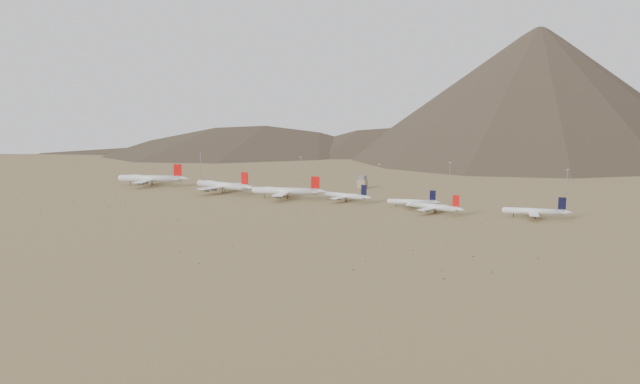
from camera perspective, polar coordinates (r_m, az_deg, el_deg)
The scene contains 16 objects.
ground at distance 497.50m, azimuth -5.14°, elevation -1.02°, with size 3000.00×3000.00×0.00m, color olive.
mountain_ridge at distance 1337.42m, azimuth 17.34°, elevation 10.68°, with size 4400.00×1000.00×300.00m.
widebody_west at distance 623.11m, azimuth -15.20°, elevation 1.21°, with size 68.13×54.54×21.31m.
widebody_centre at distance 558.31m, azimuth -8.86°, elevation 0.61°, with size 67.98×52.64×20.22m.
widebody_east at distance 518.62m, azimuth -3.08°, elevation 0.10°, with size 62.82×49.84×19.25m.
narrowbody_a at distance 502.19m, azimuth 2.45°, elevation -0.35°, with size 45.39×32.91×15.02m.
narrowbody_b at distance 479.20m, azimuth 8.51°, elevation -0.89°, with size 39.58×29.40×13.49m.
narrowbody_c at distance 454.59m, azimuth 10.52°, elevation -1.35°, with size 44.62×32.82×14.96m.
narrowbody_d at distance 452.86m, azimuth 19.13°, elevation -1.68°, with size 45.71×33.64×15.34m.
control_tower at distance 585.67m, azimuth 3.90°, elevation 0.86°, with size 8.00×8.00×12.00m.
mast_far_west at distance 696.85m, azimuth -10.85°, elevation 2.60°, with size 2.00×0.60×25.70m.
mast_west at distance 633.66m, azimuth -1.77°, elevation 2.22°, with size 2.00×0.60×25.70m.
mast_centre at distance 557.48m, azimuth 5.45°, elevation 1.41°, with size 2.00×0.60×25.70m.
mast_east at distance 584.20m, azimuth 11.79°, elevation 1.57°, with size 2.00×0.60×25.70m.
mast_far_east at distance 547.57m, azimuth 21.63°, elevation 0.77°, with size 2.00×0.60×25.70m.
desert_scrub at distance 417.40m, azimuth -10.77°, elevation -2.82°, with size 440.50×173.20×0.73m.
Camera 1 is at (276.28, -406.53, 76.91)m, focal length 35.00 mm.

